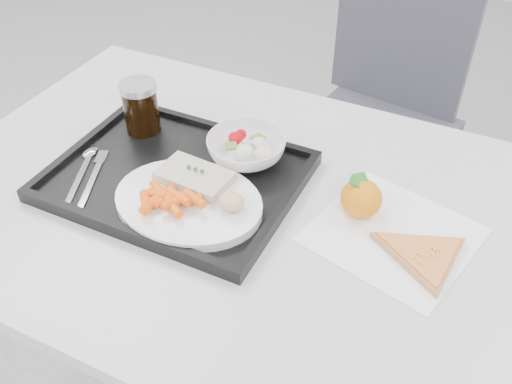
% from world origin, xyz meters
% --- Properties ---
extents(table, '(1.20, 0.80, 0.75)m').
position_xyz_m(table, '(0.00, 0.30, 0.68)').
color(table, silver).
rests_on(table, ground).
extents(chair, '(0.48, 0.48, 0.93)m').
position_xyz_m(chair, '(0.05, 1.11, 0.54)').
color(chair, '#3D3D46').
rests_on(chair, ground).
extents(tray, '(0.45, 0.35, 0.03)m').
position_xyz_m(tray, '(-0.14, 0.29, 0.76)').
color(tray, black).
rests_on(tray, table).
extents(dinner_plate, '(0.27, 0.27, 0.02)m').
position_xyz_m(dinner_plate, '(-0.08, 0.23, 0.77)').
color(dinner_plate, white).
rests_on(dinner_plate, tray).
extents(fish_fillet, '(0.14, 0.09, 0.03)m').
position_xyz_m(fish_fillet, '(-0.09, 0.27, 0.79)').
color(fish_fillet, beige).
rests_on(fish_fillet, dinner_plate).
extents(bread_roll, '(0.06, 0.05, 0.03)m').
position_xyz_m(bread_roll, '(0.00, 0.24, 0.80)').
color(bread_roll, '#DBB885').
rests_on(bread_roll, dinner_plate).
extents(salad_bowl, '(0.15, 0.15, 0.05)m').
position_xyz_m(salad_bowl, '(-0.05, 0.39, 0.79)').
color(salad_bowl, white).
rests_on(salad_bowl, tray).
extents(cola_glass, '(0.07, 0.07, 0.11)m').
position_xyz_m(cola_glass, '(-0.28, 0.39, 0.82)').
color(cola_glass, black).
rests_on(cola_glass, tray).
extents(cutlery, '(0.11, 0.17, 0.01)m').
position_xyz_m(cutlery, '(-0.30, 0.23, 0.77)').
color(cutlery, silver).
rests_on(cutlery, tray).
extents(napkin, '(0.30, 0.29, 0.00)m').
position_xyz_m(napkin, '(0.27, 0.33, 0.75)').
color(napkin, white).
rests_on(napkin, table).
extents(tangerine, '(0.09, 0.09, 0.07)m').
position_xyz_m(tangerine, '(0.20, 0.36, 0.79)').
color(tangerine, orange).
rests_on(tangerine, napkin).
extents(pizza_slice, '(0.21, 0.21, 0.02)m').
position_xyz_m(pizza_slice, '(0.32, 0.29, 0.76)').
color(pizza_slice, tan).
rests_on(pizza_slice, napkin).
extents(carrot_pile, '(0.12, 0.09, 0.02)m').
position_xyz_m(carrot_pile, '(-0.10, 0.20, 0.80)').
color(carrot_pile, '#FE5C0E').
rests_on(carrot_pile, dinner_plate).
extents(salad_contents, '(0.10, 0.08, 0.03)m').
position_xyz_m(salad_contents, '(-0.04, 0.39, 0.80)').
color(salad_contents, '#C2030C').
rests_on(salad_contents, salad_bowl).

